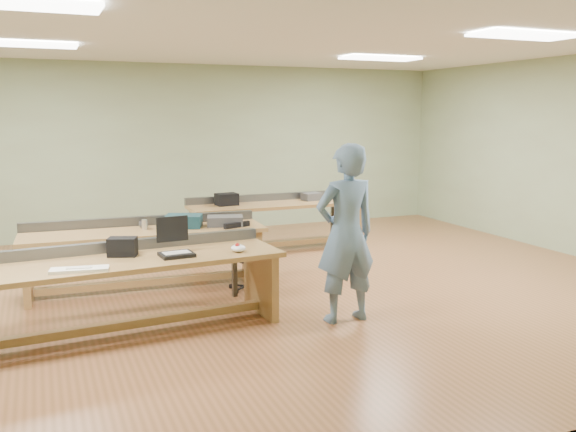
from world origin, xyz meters
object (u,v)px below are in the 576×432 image
Objects in this scene: parts_bin_grey at (225,221)px; workbench_back at (276,215)px; parts_bin_teal at (184,221)px; drinks_can at (144,224)px; laptop_base at (177,255)px; camera_bag at (123,247)px; task_chair at (244,265)px; mug at (144,225)px; workbench_mid at (145,245)px; workbench_front at (119,278)px; person at (346,234)px.

workbench_back is at bearing 50.54° from parts_bin_grey.
parts_bin_teal is 3.61× the size of drinks_can.
camera_bag is (-0.49, 0.22, 0.07)m from laptop_base.
task_chair is 7.16× the size of mug.
workbench_mid is 10.74× the size of camera_bag.
workbench_front is at bearing -95.11° from camera_bag.
camera_bag is 1.59m from parts_bin_teal.
task_chair is at bearing -19.42° from workbench_mid.
mug is (-0.00, 0.06, 0.24)m from workbench_mid.
laptop_base is 0.39× the size of task_chair.
laptop_base is 1.55m from drinks_can.
laptop_base is 1.59m from parts_bin_teal.
workbench_back is 3.91m from camera_bag.
parts_bin_grey reaches higher than workbench_mid.
workbench_front is 26.98× the size of drinks_can.
person reaches higher than laptop_base.
camera_bag is at bearing -134.25° from workbench_back.
workbench_back is at bearing 39.44° from parts_bin_teal.
camera_bag is 1.46m from mug.
person is 6.82× the size of camera_bag.
camera_bag is at bearing 151.14° from laptop_base.
workbench_mid is 9.07× the size of laptop_base.
parts_bin_grey is 3.67× the size of drinks_can.
workbench_back is 2.69m from mug.
person reaches higher than camera_bag.
camera_bag is 1.86m from task_chair.
parts_bin_teal reaches higher than workbench_back.
person is 1.73m from task_chair.
parts_bin_teal reaches higher than workbench_mid.
task_chair is (-1.17, -1.91, -0.26)m from workbench_back.
task_chair reaches higher than laptop_base.
person is (2.21, -0.49, 0.36)m from workbench_front.
parts_bin_grey is at bearing 52.47° from laptop_base.
parts_bin_teal is (0.42, 1.53, 0.06)m from laptop_base.
workbench_back is 24.36× the size of mug.
mug reaches higher than task_chair.
camera_bag reaches higher than laptop_base.
person is 15.46× the size of drinks_can.
camera_bag reaches higher than parts_bin_teal.
parts_bin_grey is at bearing 37.86° from workbench_front.
drinks_can is (-1.11, 0.44, 0.51)m from task_chair.
workbench_front is 0.31m from camera_bag.
parts_bin_grey is (0.50, -0.10, -0.02)m from parts_bin_teal.
task_chair is 0.62m from parts_bin_grey.
parts_bin_grey is at bearing 61.47° from camera_bag.
workbench_back is at bearing 66.70° from camera_bag.
laptop_base is 0.74× the size of parts_bin_teal.
workbench_back reaches higher than mug.
parts_bin_grey is 0.99m from mug.
parts_bin_teal is (0.91, 1.31, -0.02)m from camera_bag.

